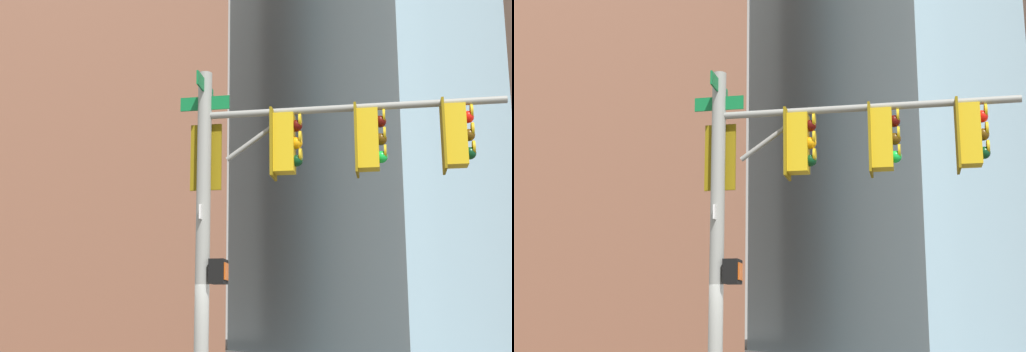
{
  "view_description": "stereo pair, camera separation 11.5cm",
  "coord_description": "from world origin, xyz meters",
  "views": [
    {
      "loc": [
        11.55,
        -4.11,
        1.8
      ],
      "look_at": [
        0.76,
        0.41,
        4.29
      ],
      "focal_mm": 50.33,
      "sensor_mm": 36.0,
      "label": 1
    },
    {
      "loc": [
        11.6,
        -4.0,
        1.8
      ],
      "look_at": [
        0.76,
        0.41,
        4.29
      ],
      "focal_mm": 50.33,
      "sensor_mm": 36.0,
      "label": 2
    }
  ],
  "objects": [
    {
      "name": "signal_pole_assembly",
      "position": [
        0.99,
        0.84,
        4.25
      ],
      "size": [
        3.37,
        4.57,
        6.16
      ],
      "rotation": [
        0.0,
        0.0,
        0.99
      ],
      "color": "gray",
      "rests_on": "ground_plane"
    },
    {
      "name": "building_brick_nearside",
      "position": [
        -41.4,
        2.67,
        20.24
      ],
      "size": [
        24.35,
        16.71,
        40.48
      ],
      "primitive_type": "cube",
      "color": "brown",
      "rests_on": "ground_plane"
    },
    {
      "name": "building_brick_farside",
      "position": [
        -43.98,
        32.29,
        20.9
      ],
      "size": [
        19.74,
        19.36,
        41.79
      ],
      "primitive_type": "cube",
      "color": "brown",
      "rests_on": "ground_plane"
    }
  ]
}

